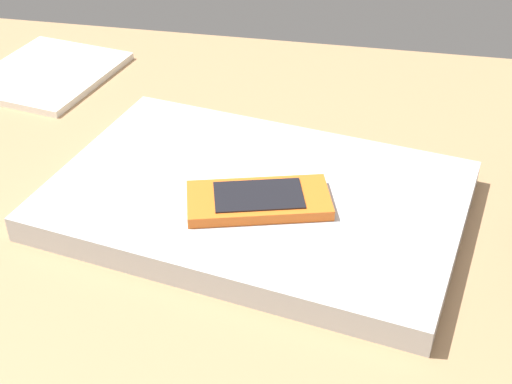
% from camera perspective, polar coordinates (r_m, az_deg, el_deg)
% --- Properties ---
extents(desk_surface, '(1.20, 0.80, 0.03)m').
position_cam_1_polar(desk_surface, '(0.65, -1.92, -3.51)').
color(desk_surface, '#9E7751').
rests_on(desk_surface, ground).
extents(laptop_closed, '(0.39, 0.29, 0.02)m').
position_cam_1_polar(laptop_closed, '(0.65, -0.00, -0.60)').
color(laptop_closed, '#B7BABC').
rests_on(laptop_closed, desk_surface).
extents(cell_phone_on_laptop, '(0.13, 0.09, 0.01)m').
position_cam_1_polar(cell_phone_on_laptop, '(0.62, 0.26, -0.43)').
color(cell_phone_on_laptop, orange).
rests_on(cell_phone_on_laptop, laptop_closed).
extents(notepad, '(0.17, 0.19, 0.01)m').
position_cam_1_polar(notepad, '(0.92, -15.80, 8.80)').
color(notepad, white).
rests_on(notepad, desk_surface).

